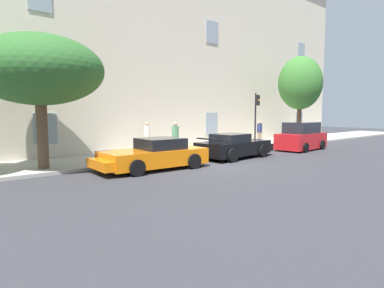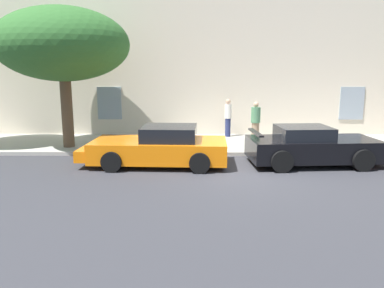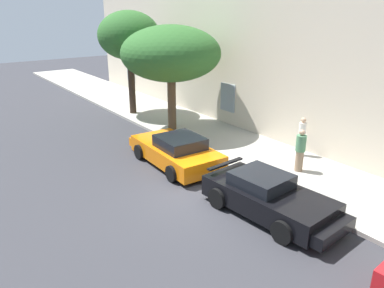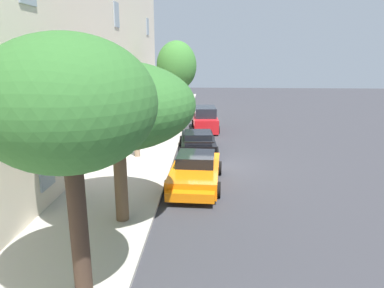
% 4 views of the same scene
% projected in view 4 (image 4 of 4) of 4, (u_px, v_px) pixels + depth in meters
% --- Properties ---
extents(ground_plane, '(80.00, 80.00, 0.00)m').
position_uv_depth(ground_plane, '(213.00, 165.00, 18.34)').
color(ground_plane, '#333338').
extents(sidewalk, '(60.00, 4.02, 0.14)m').
position_uv_depth(sidewalk, '(134.00, 162.00, 18.53)').
color(sidewalk, '#A8A399').
rests_on(sidewalk, ground).
extents(building_facade, '(41.98, 4.87, 13.66)m').
position_uv_depth(building_facade, '(42.00, 26.00, 17.02)').
color(building_facade, beige).
rests_on(building_facade, ground).
extents(sportscar_red_lead, '(4.86, 2.40, 1.30)m').
position_uv_depth(sportscar_red_lead, '(195.00, 173.00, 15.39)').
color(sportscar_red_lead, orange).
rests_on(sportscar_red_lead, ground).
extents(sportscar_yellow_flank, '(4.64, 2.34, 1.29)m').
position_uv_depth(sportscar_yellow_flank, '(198.00, 142.00, 20.56)').
color(sportscar_yellow_flank, black).
rests_on(sportscar_yellow_flank, ground).
extents(hatchback_parked, '(3.92, 2.11, 1.76)m').
position_uv_depth(hatchback_parked, '(205.00, 120.00, 26.08)').
color(hatchback_parked, red).
rests_on(hatchback_parked, ground).
extents(tree_near_kerb, '(3.54, 3.54, 5.92)m').
position_uv_depth(tree_near_kerb, '(68.00, 106.00, 6.98)').
color(tree_near_kerb, '#38281E').
rests_on(tree_near_kerb, sidewalk).
extents(tree_midblock, '(3.22, 3.22, 6.38)m').
position_uv_depth(tree_midblock, '(177.00, 66.00, 28.68)').
color(tree_midblock, brown).
rests_on(tree_midblock, sidewalk).
extents(tree_far_end, '(4.97, 4.97, 5.28)m').
position_uv_depth(tree_far_end, '(117.00, 106.00, 11.12)').
color(tree_far_end, brown).
rests_on(tree_far_end, sidewalk).
extents(traffic_light, '(0.22, 0.36, 3.45)m').
position_uv_depth(traffic_light, '(175.00, 100.00, 23.76)').
color(traffic_light, black).
rests_on(traffic_light, sidewalk).
extents(pedestrian_admiring, '(0.37, 0.37, 1.70)m').
position_uv_depth(pedestrian_admiring, '(106.00, 145.00, 18.22)').
color(pedestrian_admiring, navy).
rests_on(pedestrian_admiring, sidewalk).
extents(pedestrian_strolling, '(0.48, 0.48, 1.63)m').
position_uv_depth(pedestrian_strolling, '(156.00, 116.00, 26.68)').
color(pedestrian_strolling, '#8C7259').
rests_on(pedestrian_strolling, sidewalk).
extents(pedestrian_bystander, '(0.42, 0.42, 1.69)m').
position_uv_depth(pedestrian_bystander, '(137.00, 141.00, 19.15)').
color(pedestrian_bystander, '#8C7259').
rests_on(pedestrian_bystander, sidewalk).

